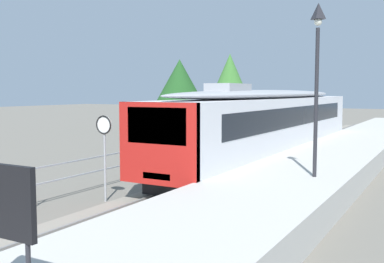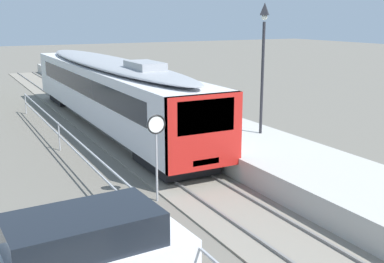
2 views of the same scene
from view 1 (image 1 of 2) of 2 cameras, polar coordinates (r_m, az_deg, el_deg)
ground_plane at (r=22.68m, az=0.72°, el=-4.02°), size 160.00×160.00×0.00m
track_rails at (r=21.42m, az=7.80°, el=-4.51°), size 3.20×60.00×0.14m
commuter_train at (r=23.21m, az=9.84°, el=1.46°), size 2.82×20.88×3.74m
station_platform at (r=20.41m, az=16.36°, el=-3.96°), size 3.90×60.00×0.90m
platform_lamp_mid_platform at (r=14.67m, az=15.37°, el=8.98°), size 0.34×0.34×5.35m
speed_limit_sign at (r=14.90m, az=-10.93°, el=-0.62°), size 0.61×0.10×2.81m
carpark_fence at (r=14.90m, az=-19.19°, el=-5.53°), size 0.06×36.06×1.25m
tree_behind_carpark at (r=38.15m, az=4.74°, el=6.00°), size 4.23×4.23×6.67m
tree_behind_station_far at (r=43.99m, az=-1.56°, el=5.96°), size 5.24×5.24×6.63m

